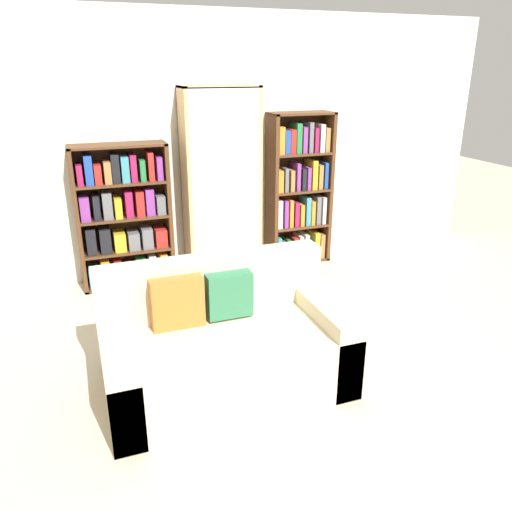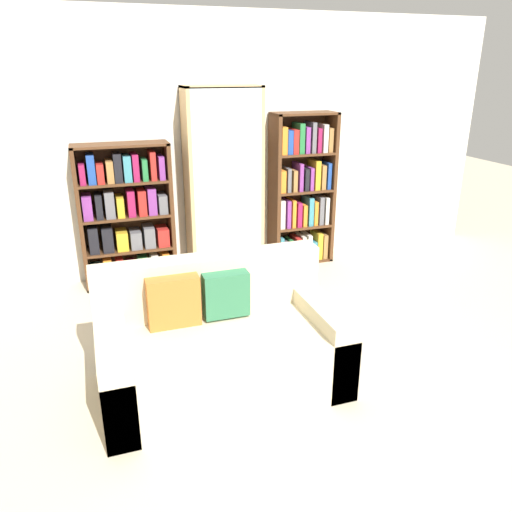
% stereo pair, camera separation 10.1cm
% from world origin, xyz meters
% --- Properties ---
extents(ground_plane, '(16.00, 16.00, 0.00)m').
position_xyz_m(ground_plane, '(0.00, 0.00, 0.00)').
color(ground_plane, beige).
extents(wall_back, '(6.65, 0.06, 2.70)m').
position_xyz_m(wall_back, '(0.00, 2.65, 1.35)').
color(wall_back, silver).
rests_on(wall_back, ground).
extents(couch, '(1.66, 0.89, 0.88)m').
position_xyz_m(couch, '(-0.57, 0.36, 0.31)').
color(couch, beige).
rests_on(couch, ground).
extents(bookshelf_left, '(0.93, 0.32, 1.46)m').
position_xyz_m(bookshelf_left, '(-0.99, 2.45, 0.70)').
color(bookshelf_left, '#4C2D19').
rests_on(bookshelf_left, ground).
extents(display_cabinet, '(0.79, 0.36, 1.98)m').
position_xyz_m(display_cabinet, '(0.04, 2.43, 0.98)').
color(display_cabinet, tan).
rests_on(display_cabinet, ground).
extents(bookshelf_right, '(0.71, 0.32, 1.70)m').
position_xyz_m(bookshelf_right, '(0.96, 2.45, 0.82)').
color(bookshelf_right, '#4C2D19').
rests_on(bookshelf_right, ground).
extents(wine_bottle, '(0.07, 0.07, 0.36)m').
position_xyz_m(wine_bottle, '(0.62, 1.60, 0.15)').
color(wine_bottle, '#143819').
rests_on(wine_bottle, ground).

